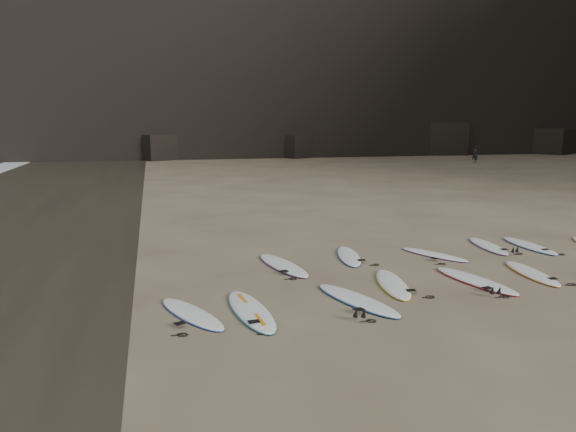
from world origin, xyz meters
The scene contains 14 objects.
ground centered at (0.00, 0.00, 0.00)m, with size 240.00×240.00×0.00m, color #897559.
surfboard_0 centered at (-4.59, -0.92, 0.05)m, with size 0.67×2.79×0.10m, color white.
surfboard_1 centered at (-2.18, -0.78, 0.05)m, with size 0.65×2.73×0.10m, color white.
surfboard_2 centered at (-0.91, 0.17, 0.05)m, with size 0.61×2.56×0.09m, color white.
surfboard_3 centered at (1.19, -0.05, 0.05)m, with size 0.65×2.71×0.10m, color white.
surfboard_4 centered at (3.00, 0.22, 0.04)m, with size 0.59×2.47×0.09m, color white.
surfboard_5 centered at (-3.10, 2.50, 0.05)m, with size 0.66×2.74×0.10m, color white.
surfboard_6 centered at (-1.00, 3.06, 0.04)m, with size 0.59×2.46×0.09m, color white.
surfboard_7 centered at (1.52, 2.66, 0.04)m, with size 0.55×2.28×0.08m, color white.
surfboard_8 centered at (3.72, 3.28, 0.04)m, with size 0.60×2.48×0.09m, color white.
surfboard_9 centered at (5.00, 3.00, 0.05)m, with size 0.62×2.58×0.09m, color white.
surfboard_11 centered at (-5.80, -0.80, 0.04)m, with size 0.58×2.43×0.09m, color white.
person_a centered at (22.64, 34.42, 0.77)m, with size 0.56×0.37×1.53m, color black.
person_b centered at (24.38, 37.15, 0.78)m, with size 0.75×0.59×1.55m, color black.
Camera 1 is at (-6.47, -11.96, 3.98)m, focal length 35.00 mm.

